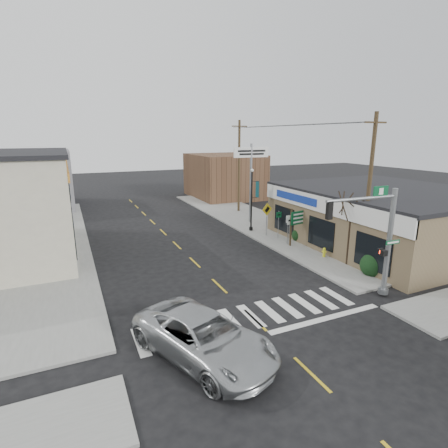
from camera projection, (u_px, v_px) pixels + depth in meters
name	position (u px, v px, depth m)	size (l,w,h in m)	color
ground	(255.00, 320.00, 15.61)	(140.00, 140.00, 0.00)	black
sidewalk_right	(272.00, 229.00, 30.66)	(6.00, 38.00, 0.13)	gray
sidewalk_left	(44.00, 257.00, 23.49)	(6.00, 38.00, 0.13)	gray
center_line	(195.00, 262.00, 22.68)	(0.12, 56.00, 0.01)	gold
crosswalk	(251.00, 316.00, 15.96)	(11.00, 2.20, 0.01)	silver
thrift_store	(385.00, 218.00, 26.19)	(12.00, 14.00, 4.00)	brown
bldg_distant_right	(224.00, 176.00, 46.20)	(8.00, 10.00, 5.60)	brown
bldg_distant_left	(28.00, 180.00, 38.71)	(9.00, 10.00, 6.40)	slate
suv	(204.00, 337.00, 12.83)	(2.76, 5.98, 1.66)	#AEB1B3
traffic_signal_pole	(381.00, 232.00, 16.86)	(4.42, 0.37, 5.60)	slate
guide_sign	(299.00, 221.00, 25.50)	(1.58, 0.13, 2.76)	#463520
fire_hydrant	(324.00, 252.00, 23.27)	(0.20, 0.20, 0.64)	yellow
ped_crossing_sign	(267.00, 213.00, 27.88)	(1.04, 0.07, 2.68)	gray
lamp_post	(252.00, 195.00, 29.14)	(0.68, 0.53, 5.23)	black
dance_center_sign	(251.00, 164.00, 31.38)	(3.38, 0.21, 7.18)	gray
bare_tree	(353.00, 198.00, 20.99)	(2.70, 2.70, 5.40)	black
shrub_front	(373.00, 265.00, 20.35)	(1.43, 1.43, 1.07)	#1A3516
shrub_back	(299.00, 235.00, 26.93)	(1.14, 1.14, 0.85)	black
utility_pole_near	(369.00, 190.00, 20.76)	(1.60, 0.24, 9.20)	#43301E
utility_pole_far	(239.00, 166.00, 36.39)	(1.63, 0.25, 9.40)	#49361E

